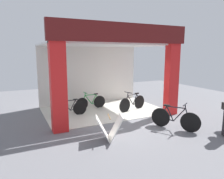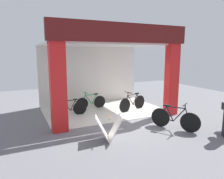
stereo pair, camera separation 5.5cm
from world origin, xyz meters
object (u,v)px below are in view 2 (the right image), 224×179
bicycle_inside_1 (91,102)px  bicycle_inside_2 (69,108)px  bicycle_inside_0 (133,103)px  sandwich_board_sign (109,128)px  bicycle_parked_0 (175,119)px

bicycle_inside_1 → bicycle_inside_2: (-1.24, -0.68, -0.01)m
bicycle_inside_0 → bicycle_inside_1: bearing=146.5°
bicycle_inside_1 → sandwich_board_sign: size_ratio=1.60×
bicycle_inside_0 → sandwich_board_sign: bearing=-132.9°
bicycle_inside_1 → sandwich_board_sign: 3.80m
bicycle_inside_0 → bicycle_inside_2: bearing=171.7°
bicycle_inside_2 → sandwich_board_sign: (0.47, -3.04, 0.06)m
bicycle_inside_2 → sandwich_board_sign: 3.08m
bicycle_parked_0 → sandwich_board_sign: bicycle_parked_0 is taller
bicycle_inside_1 → bicycle_inside_2: bearing=-151.0°
bicycle_inside_0 → bicycle_parked_0: bearing=-88.3°
bicycle_inside_0 → sandwich_board_sign: 3.57m
bicycle_inside_2 → bicycle_parked_0: 4.37m
bicycle_inside_2 → sandwich_board_sign: bearing=-81.2°
bicycle_parked_0 → sandwich_board_sign: size_ratio=1.61×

